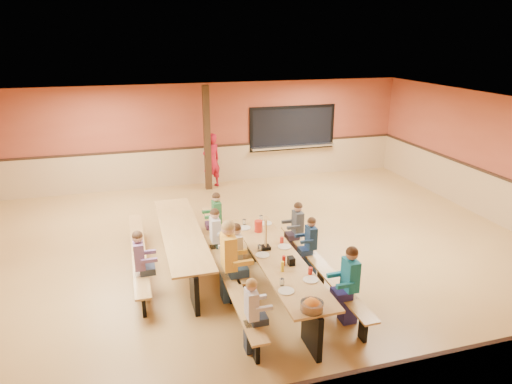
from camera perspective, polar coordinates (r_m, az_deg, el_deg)
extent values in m
plane|color=#9F753C|center=(9.60, 0.14, -7.58)|extent=(12.00, 12.00, 0.00)
cube|color=#98442C|center=(13.74, -5.76, 7.21)|extent=(12.00, 0.04, 3.00)
cube|color=#98442C|center=(4.92, 17.49, -16.81)|extent=(12.00, 0.04, 3.00)
cube|color=#98442C|center=(12.10, 28.62, 3.31)|extent=(0.04, 10.00, 3.00)
cube|color=white|center=(8.68, 0.16, 10.41)|extent=(12.00, 10.00, 0.04)
cube|color=black|center=(14.39, 4.58, 7.99)|extent=(2.60, 0.06, 1.20)
cube|color=silver|center=(14.43, 4.65, 5.70)|extent=(2.70, 0.28, 0.06)
cube|color=black|center=(13.13, -6.13, 6.64)|extent=(0.18, 0.18, 3.00)
cube|color=tan|center=(7.85, 2.69, -8.15)|extent=(0.75, 3.60, 0.04)
cube|color=black|center=(6.81, 7.00, -16.64)|extent=(0.08, 0.60, 0.70)
cube|color=black|center=(9.34, -0.41, -5.99)|extent=(0.08, 0.60, 0.70)
cube|color=tan|center=(7.79, -3.21, -10.80)|extent=(0.26, 3.60, 0.04)
cube|color=black|center=(7.91, -3.18, -12.22)|extent=(0.06, 0.18, 0.41)
cube|color=tan|center=(8.26, 8.15, -9.12)|extent=(0.26, 3.60, 0.04)
cube|color=black|center=(8.37, 8.08, -10.48)|extent=(0.06, 0.18, 0.41)
cube|color=tan|center=(8.95, -9.36, -4.83)|extent=(0.75, 3.60, 0.04)
cube|color=black|center=(7.75, -7.72, -11.86)|extent=(0.08, 0.60, 0.70)
cube|color=black|center=(10.51, -10.32, -3.36)|extent=(0.08, 0.60, 0.70)
cube|color=tan|center=(9.03, -14.49, -7.01)|extent=(0.26, 3.60, 0.04)
cube|color=black|center=(9.13, -14.37, -8.28)|extent=(0.06, 0.18, 0.41)
cube|color=tan|center=(9.18, -4.13, -5.95)|extent=(0.26, 3.60, 0.04)
cube|color=black|center=(9.28, -4.09, -7.20)|extent=(0.06, 0.18, 0.41)
imported|color=#B41428|center=(13.46, -5.58, 3.94)|extent=(0.70, 0.61, 1.62)
cylinder|color=red|center=(8.72, 0.31, -4.30)|extent=(0.16, 0.16, 0.22)
cube|color=black|center=(7.57, 4.41, -8.58)|extent=(0.10, 0.14, 0.13)
cylinder|color=yellow|center=(7.35, 3.33, -9.27)|extent=(0.06, 0.06, 0.17)
cylinder|color=#B2140F|center=(7.52, 3.49, -8.56)|extent=(0.06, 0.06, 0.17)
cube|color=black|center=(8.07, 1.18, -6.95)|extent=(0.16, 0.16, 0.06)
cube|color=tan|center=(7.95, 1.19, -5.14)|extent=(0.02, 0.09, 0.50)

